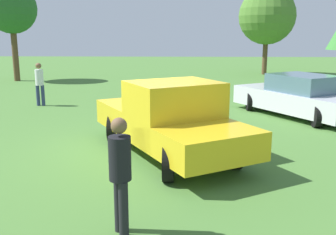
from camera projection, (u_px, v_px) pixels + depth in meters
name	position (u px, v px, depth m)	size (l,w,h in m)	color
ground_plane	(148.00, 146.00, 9.98)	(80.00, 80.00, 0.00)	#477533
pickup_truck	(171.00, 117.00, 9.05)	(5.32, 4.21, 1.80)	black
sedan_near	(298.00, 97.00, 13.50)	(4.99, 4.05, 1.49)	black
person_bystander	(120.00, 170.00, 5.39)	(0.43, 0.43, 1.74)	black
person_visitor	(40.00, 82.00, 15.38)	(0.35, 0.35, 1.73)	navy
tree_back_right	(11.00, 9.00, 22.91)	(3.00, 3.00, 5.86)	brown
tree_side	(267.00, 16.00, 26.77)	(3.97, 3.97, 6.07)	brown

